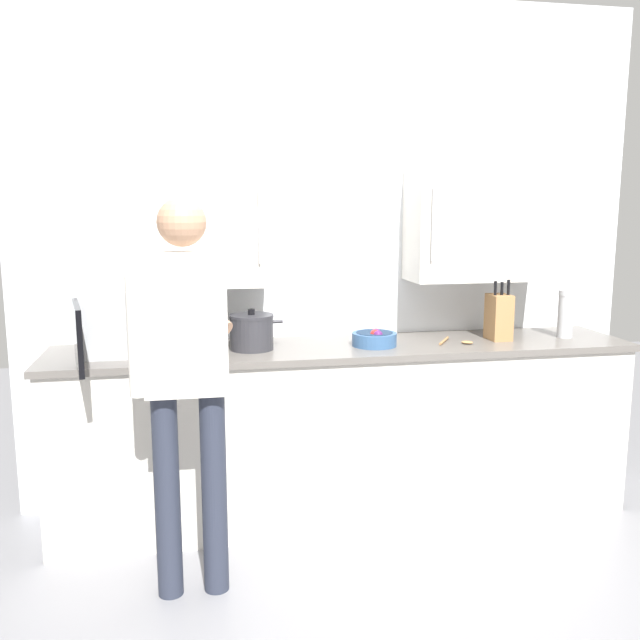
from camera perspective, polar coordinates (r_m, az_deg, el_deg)
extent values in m
plane|color=gray|center=(3.28, 5.29, -21.41)|extent=(9.37, 9.37, 0.00)
cube|color=silver|center=(3.89, 1.08, 5.55)|extent=(3.54, 0.10, 2.82)
cube|color=beige|center=(3.59, -10.91, 7.93)|extent=(0.80, 0.32, 0.64)
cylinder|color=#B7BABF|center=(3.43, -5.15, 7.99)|extent=(0.01, 0.01, 0.39)
cube|color=beige|center=(3.93, 13.33, 7.99)|extent=(0.80, 0.32, 0.64)
cylinder|color=#B7BABF|center=(3.64, 9.52, 7.99)|extent=(0.01, 0.01, 0.39)
cube|color=beige|center=(3.75, 2.13, -9.51)|extent=(3.08, 0.57, 0.92)
cube|color=#605B56|center=(3.63, 2.18, -2.40)|extent=(3.12, 0.61, 0.03)
cube|color=black|center=(3.68, 3.06, -16.93)|extent=(3.08, 0.04, 0.09)
cube|color=#B7BABF|center=(3.55, -14.98, -0.04)|extent=(0.56, 0.38, 0.32)
cube|color=beige|center=(3.55, -16.26, -0.11)|extent=(0.36, 0.32, 0.26)
cube|color=black|center=(3.35, -11.77, -0.49)|extent=(0.16, 0.01, 0.30)
cube|color=black|center=(3.20, -19.76, -1.34)|extent=(0.10, 0.40, 0.30)
cylinder|color=#335684|center=(3.61, 4.61, -1.63)|extent=(0.24, 0.24, 0.07)
cylinder|color=#192B42|center=(3.61, 4.61, -1.39)|extent=(0.20, 0.20, 0.04)
sphere|color=#511E5B|center=(3.58, 4.66, -1.20)|extent=(0.05, 0.05, 0.05)
sphere|color=#511E5B|center=(3.61, 4.74, -1.11)|extent=(0.05, 0.05, 0.05)
sphere|color=red|center=(3.57, 4.68, -1.21)|extent=(0.05, 0.05, 0.05)
sphere|color=#511E5B|center=(3.55, 4.93, -1.28)|extent=(0.05, 0.05, 0.05)
cylinder|color=#B7BABF|center=(4.05, 20.02, 0.28)|extent=(0.09, 0.09, 0.24)
cylinder|color=#B7BABF|center=(4.03, 20.13, 2.17)|extent=(0.09, 0.09, 0.03)
cube|color=#A37547|center=(3.88, 14.86, 0.24)|extent=(0.11, 0.15, 0.25)
cylinder|color=black|center=(3.82, 14.59, 2.62)|extent=(0.02, 0.02, 0.08)
cylinder|color=black|center=(3.84, 15.11, 2.58)|extent=(0.02, 0.02, 0.07)
cylinder|color=black|center=(3.85, 15.63, 2.67)|extent=(0.02, 0.02, 0.08)
cylinder|color=#A37547|center=(3.75, 10.43, -1.73)|extent=(0.12, 0.17, 0.01)
ellipsoid|color=#A37547|center=(3.73, 12.33, -1.85)|extent=(0.08, 0.07, 0.02)
cylinder|color=#2D2D33|center=(3.52, -5.79, -1.15)|extent=(0.22, 0.22, 0.17)
cylinder|color=#2D2D33|center=(3.50, -5.81, 0.32)|extent=(0.23, 0.23, 0.02)
cylinder|color=black|center=(3.50, -5.82, 0.70)|extent=(0.04, 0.04, 0.03)
cylinder|color=#2D2D33|center=(3.50, -8.04, -0.28)|extent=(0.05, 0.02, 0.02)
cylinder|color=#2D2D33|center=(3.52, -3.58, -0.14)|extent=(0.05, 0.02, 0.02)
cylinder|color=#282D3D|center=(3.07, -12.77, -14.30)|extent=(0.11, 0.11, 0.91)
cylinder|color=#282D3D|center=(3.07, -8.92, -14.18)|extent=(0.11, 0.11, 0.91)
cube|color=silver|center=(2.85, -11.33, -0.28)|extent=(0.34, 0.20, 0.59)
sphere|color=tan|center=(2.81, -11.61, 8.10)|extent=(0.20, 0.20, 0.20)
cylinder|color=tan|center=(3.02, -11.40, 2.23)|extent=(0.42, 0.44, 0.33)
cylinder|color=silver|center=(2.87, -15.29, -1.39)|extent=(0.07, 0.07, 0.50)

